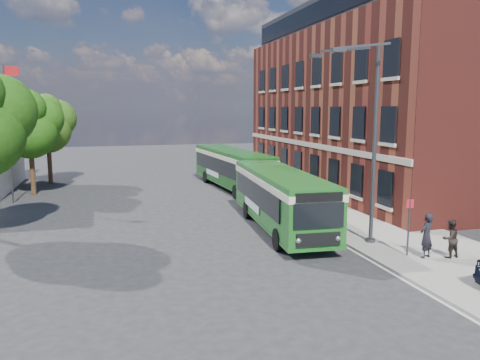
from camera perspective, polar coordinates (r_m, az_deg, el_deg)
name	(u,v)px	position (r m, az deg, el deg)	size (l,w,h in m)	color
ground	(250,242)	(22.30, 1.24, -7.53)	(120.00, 120.00, 0.00)	#262528
pavement	(314,200)	(32.01, 9.05, -2.48)	(6.00, 48.00, 0.15)	gray
kerb_line	(272,204)	(30.89, 3.90, -2.94)	(0.12, 48.00, 0.01)	beige
brick_office	(377,99)	(38.29, 16.41, 9.48)	(12.10, 26.00, 14.20)	maroon
flagpole	(9,129)	(34.05, -26.36, 5.64)	(0.95, 0.10, 9.00)	#37393C
street_lamp	(367,141)	(21.61, 15.28, 4.56)	(2.96, 2.38, 9.00)	#37393C
bus_stop_sign	(409,224)	(20.70, 19.88, -5.03)	(0.35, 0.08, 2.52)	#37393C
bus_front	(280,194)	(24.32, 4.94, -1.76)	(3.35, 11.20, 3.02)	#1B5F1D
bus_rear	(232,165)	(36.63, -1.00, 1.83)	(3.49, 12.53, 3.02)	#134F14
pedestrian_a	(426,236)	(20.75, 21.77, -6.33)	(0.68, 0.45, 1.86)	black
pedestrian_b	(450,239)	(21.20, 24.24, -6.54)	(0.77, 0.60, 1.59)	black
tree_mid	(30,124)	(36.80, -24.22, 6.26)	(4.49, 4.27, 7.58)	#3D2A16
tree_right	(48,123)	(41.65, -22.37, 6.41)	(4.39, 4.17, 7.41)	#3D2A16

